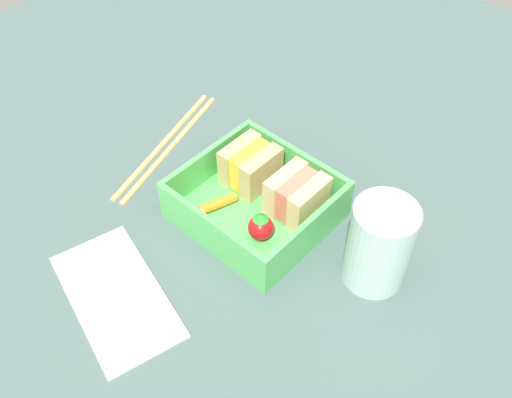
# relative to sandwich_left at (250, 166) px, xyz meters

# --- Properties ---
(ground_plane) EXTENTS (1.20, 1.20, 0.02)m
(ground_plane) POSITION_rel_sandwich_left_xyz_m (0.03, -0.03, -0.04)
(ground_plane) COLOR #455B58
(bento_tray) EXTENTS (0.15, 0.14, 0.01)m
(bento_tray) POSITION_rel_sandwich_left_xyz_m (0.03, -0.03, -0.03)
(bento_tray) COLOR #51B859
(bento_tray) RESTS_ON ground_plane
(bento_rim) EXTENTS (0.15, 0.14, 0.04)m
(bento_rim) POSITION_rel_sandwich_left_xyz_m (0.03, -0.03, -0.00)
(bento_rim) COLOR #51B859
(bento_rim) RESTS_ON bento_tray
(sandwich_left) EXTENTS (0.05, 0.05, 0.05)m
(sandwich_left) POSITION_rel_sandwich_left_xyz_m (0.00, 0.00, 0.00)
(sandwich_left) COLOR tan
(sandwich_left) RESTS_ON bento_tray
(sandwich_center_left) EXTENTS (0.05, 0.05, 0.05)m
(sandwich_center_left) POSITION_rel_sandwich_left_xyz_m (0.07, 0.00, 0.00)
(sandwich_center_left) COLOR #DBBA7F
(sandwich_center_left) RESTS_ON bento_tray
(carrot_stick_far_left) EXTENTS (0.02, 0.04, 0.01)m
(carrot_stick_far_left) POSITION_rel_sandwich_left_xyz_m (0.00, -0.05, -0.02)
(carrot_stick_far_left) COLOR orange
(carrot_stick_far_left) RESTS_ON bento_tray
(strawberry_far_left) EXTENTS (0.03, 0.03, 0.03)m
(strawberry_far_left) POSITION_rel_sandwich_left_xyz_m (0.06, -0.05, -0.01)
(strawberry_far_left) COLOR red
(strawberry_far_left) RESTS_ON bento_tray
(chopstick_pair) EXTENTS (0.08, 0.21, 0.01)m
(chopstick_pair) POSITION_rel_sandwich_left_xyz_m (-0.12, -0.02, -0.03)
(chopstick_pair) COLOR tan
(chopstick_pair) RESTS_ON ground_plane
(drinking_glass) EXTENTS (0.06, 0.06, 0.10)m
(drinking_glass) POSITION_rel_sandwich_left_xyz_m (0.17, -0.01, 0.01)
(drinking_glass) COLOR silver
(drinking_glass) RESTS_ON ground_plane
(folded_napkin) EXTENTS (0.17, 0.12, 0.00)m
(folded_napkin) POSITION_rel_sandwich_left_xyz_m (0.00, -0.20, -0.03)
(folded_napkin) COLOR silver
(folded_napkin) RESTS_ON ground_plane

